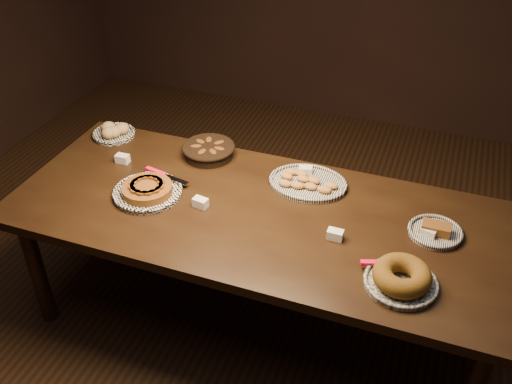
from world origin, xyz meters
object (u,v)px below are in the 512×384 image
(buffet_table, at_px, (257,223))
(bundt_cake_plate, at_px, (401,278))
(madeleine_platter, at_px, (307,182))
(apple_tart_plate, at_px, (148,190))

(buffet_table, relative_size, bundt_cake_plate, 7.30)
(buffet_table, xyz_separation_m, madeleine_platter, (0.16, 0.29, 0.09))
(apple_tart_plate, bearing_deg, madeleine_platter, 49.61)
(madeleine_platter, bearing_deg, buffet_table, -111.88)
(apple_tart_plate, distance_m, bundt_cake_plate, 1.28)
(apple_tart_plate, distance_m, madeleine_platter, 0.80)
(apple_tart_plate, xyz_separation_m, bundt_cake_plate, (1.27, -0.20, 0.02))
(buffet_table, relative_size, madeleine_platter, 6.10)
(buffet_table, distance_m, bundt_cake_plate, 0.77)
(madeleine_platter, bearing_deg, bundt_cake_plate, -37.44)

